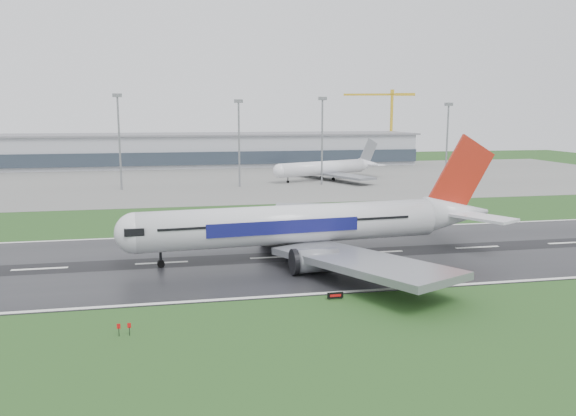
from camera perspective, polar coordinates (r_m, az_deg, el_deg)
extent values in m
plane|color=#1E4318|center=(101.78, -12.56, -5.44)|extent=(520.00, 520.00, 0.00)
cube|color=black|center=(101.77, -12.56, -5.42)|extent=(400.00, 45.00, 0.10)
cube|color=slate|center=(224.89, -11.86, 2.74)|extent=(400.00, 130.00, 0.08)
cube|color=#989BA3|center=(283.99, -11.79, 5.64)|extent=(240.00, 36.00, 15.00)
cylinder|color=gray|center=(199.51, -16.56, 6.16)|extent=(0.64, 0.64, 30.97)
cylinder|color=gray|center=(199.87, -4.93, 6.28)|extent=(0.64, 0.64, 29.23)
cylinder|color=gray|center=(205.23, 3.44, 6.52)|extent=(0.64, 0.64, 30.25)
cylinder|color=gray|center=(222.40, 15.66, 6.18)|extent=(0.64, 0.64, 28.39)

